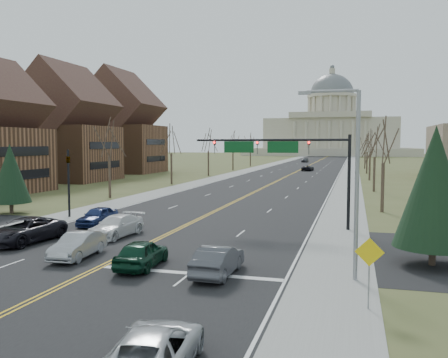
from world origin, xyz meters
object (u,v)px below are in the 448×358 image
Objects in this scene: signal_left at (68,175)px; car_sb_inner_lead at (78,245)px; car_nb_outer_lead at (218,260)px; car_nb_inner_lead at (142,253)px; street_light at (351,171)px; car_sb_outer_lead at (25,230)px; car_far_sb at (305,160)px; signal_mast at (282,153)px; car_sb_outer_second at (98,216)px; car_sb_inner_second at (116,226)px; car_nb_outer_second at (153,350)px; warn_sign at (369,259)px; car_far_nb at (308,168)px.

car_sb_inner_lead is at bearing -54.83° from signal_left.
car_nb_inner_lead is at bearing -3.45° from car_nb_outer_lead.
street_light is 1.55× the size of car_sb_outer_lead.
car_nb_inner_lead is 0.92× the size of car_far_sb.
car_sb_outer_lead is (-5.68, 2.69, 0.09)m from car_sb_inner_lead.
signal_mast reaches higher than car_sb_outer_lead.
car_sb_inner_lead is 10.73m from car_sb_outer_second.
car_far_sb is (8.04, 127.65, -2.89)m from signal_left.
signal_left is 11.26m from car_sb_inner_second.
car_sb_outer_second is at bearing -34.84° from signal_left.
car_nb_outer_second is 1.13× the size of car_sb_inner_lead.
car_nb_outer_second is at bearing -115.43° from street_light.
street_light is 5.20m from warn_sign.
warn_sign is (25.00, -17.52, -1.70)m from signal_left.
car_sb_outer_second is at bearing -166.82° from signal_mast.
signal_mast is 2.44× the size of car_nb_outer_second.
car_far_sb is at bearing 86.40° from signal_left.
car_sb_inner_second is at bearing 94.51° from car_sb_inner_lead.
warn_sign reaches higher than car_sb_outer_second.
warn_sign is 16.44m from car_sb_inner_lead.
car_nb_inner_lead is (-10.58, -0.56, -4.47)m from street_light.
street_light is 2.07× the size of car_sb_inner_lead.
signal_left is at bearing -48.75° from car_nb_inner_lead.
car_nb_outer_second is (-5.27, -11.09, -4.52)m from street_light.
warn_sign is at bearing -19.42° from car_sb_inner_lead.
street_light reaches higher than signal_left.
car_sb_outer_lead is at bearing -14.28° from car_nb_outer_lead.
car_far_nb is (-5.25, 101.57, -0.02)m from car_nb_outer_second.
car_sb_outer_lead is (-10.11, 3.66, 0.07)m from car_nb_inner_lead.
signal_mast is 2.55× the size of car_far_sb.
car_nb_inner_lead reaches higher than car_far_nb.
signal_left is at bearing 113.61° from car_sb_outer_lead.
car_nb_outer_lead is 14.94m from car_sb_outer_lead.
car_nb_inner_lead is 1.00× the size of car_sb_outer_second.
car_sb_inner_lead is at bearing 93.96° from car_far_nb.
car_sb_outer_lead is (-21.46, 7.12, -1.19)m from warn_sign.
car_sb_outer_lead is at bearing -145.98° from signal_mast.
warn_sign is at bearing -137.69° from car_nb_outer_second.
car_nb_outer_lead is (17.93, -14.42, -2.96)m from signal_left.
car_nb_outer_lead is 0.94× the size of car_far_nb.
car_nb_outer_second is (0.02, -24.59, -5.06)m from signal_mast.
warn_sign is 19.76m from car_sb_inner_second.
car_far_nb is (-10.52, 90.48, -4.55)m from street_light.
warn_sign is at bearing -35.02° from signal_left.
car_far_sb reaches higher than car_nb_outer_second.
warn_sign is at bearing -13.56° from car_sb_outer_lead.
car_nb_inner_lead is 11.79m from car_nb_outer_second.
car_nb_inner_lead is 91.04m from car_far_nb.
car_sb_inner_second is (-10.63, 17.62, 0.05)m from car_nb_outer_second.
car_sb_inner_lead is (-9.74, 11.50, 0.03)m from car_nb_outer_second.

